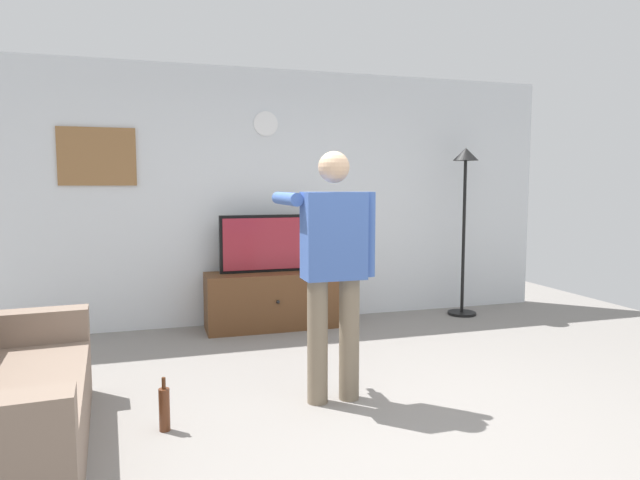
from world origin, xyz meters
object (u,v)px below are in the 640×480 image
Objects in this scene: beverage_bottle at (164,409)px; television at (272,243)px; wall_clock at (266,124)px; framed_picture at (97,157)px; tv_stand at (273,300)px; person_standing_nearer_lamp at (333,261)px; floor_lamp at (465,196)px.

television is at bearing 62.93° from beverage_bottle.
wall_clock reaches higher than television.
wall_clock is (0.00, 0.24, 1.24)m from television.
tv_stand is at bearing -10.01° from framed_picture.
tv_stand is 1.91× the size of framed_picture.
wall_clock reaches higher than beverage_bottle.
wall_clock is 2.60m from person_standing_nearer_lamp.
wall_clock is 0.78× the size of beverage_bottle.
wall_clock is 0.36× the size of framed_picture.
person_standing_nearer_lamp is at bearing -90.60° from television.
framed_picture is (-1.67, 0.25, 0.88)m from television.
television is at bearing -8.46° from framed_picture.
tv_stand is at bearing -90.00° from wall_clock.
television is 2.08m from person_standing_nearer_lamp.
floor_lamp is 3.00m from person_standing_nearer_lamp.
wall_clock is 1.71m from framed_picture.
floor_lamp is at bearing -2.61° from television.
television is at bearing 177.39° from floor_lamp.
floor_lamp is (2.20, -0.10, 0.47)m from television.
person_standing_nearer_lamp is (-2.22, -1.98, -0.39)m from floor_lamp.
television is at bearing -90.00° from wall_clock.
beverage_bottle is (-1.15, -2.25, -0.74)m from television.
tv_stand is 0.81× the size of person_standing_nearer_lamp.
tv_stand is 0.59m from television.
wall_clock is at bearing 171.11° from floor_lamp.
framed_picture is 2.96m from person_standing_nearer_lamp.
tv_stand is 5.34× the size of wall_clock.
floor_lamp is at bearing -5.15° from framed_picture.
tv_stand is 4.15× the size of beverage_bottle.
television is 2.63m from beverage_bottle.
framed_picture is at bearing 171.54° from television.
television is 1.90m from framed_picture.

